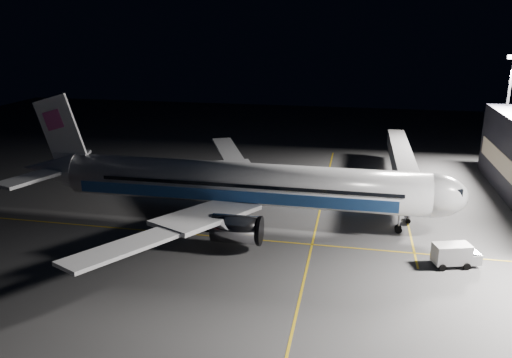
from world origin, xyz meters
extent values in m
plane|color=#4C4C4F|center=(0.00, 0.00, 0.00)|extent=(200.00, 200.00, 0.00)
cube|color=gold|center=(10.00, 0.00, 0.01)|extent=(0.25, 80.00, 0.01)
cube|color=gold|center=(0.00, -6.00, 0.01)|extent=(70.00, 0.25, 0.01)
cube|color=gold|center=(22.00, 10.00, 0.01)|extent=(0.25, 40.00, 0.01)
cylinder|color=silver|center=(0.00, 0.00, 5.30)|extent=(48.00, 5.60, 5.60)
ellipsoid|color=silver|center=(24.00, 0.00, 5.30)|extent=(8.96, 5.60, 5.60)
cube|color=black|center=(26.30, 0.00, 6.30)|extent=(2.20, 3.40, 0.90)
cone|color=silver|center=(-28.50, 0.00, 5.60)|extent=(9.00, 5.49, 5.49)
cube|color=#22509E|center=(-1.00, 2.78, 4.40)|extent=(42.24, 0.25, 1.50)
cube|color=#22509E|center=(-1.00, -2.78, 4.40)|extent=(42.24, 0.25, 1.50)
cube|color=silver|center=(-2.50, 8.00, 3.70)|extent=(11.36, 15.23, 1.53)
cube|color=silver|center=(-2.50, -8.00, 3.70)|extent=(11.36, 15.23, 1.53)
cube|color=silver|center=(-7.50, 20.50, 4.57)|extent=(8.57, 13.22, 1.31)
cube|color=silver|center=(-7.50, -20.50, 4.57)|extent=(8.57, 13.22, 1.31)
cube|color=silver|center=(-28.00, 5.20, 5.90)|extent=(6.20, 9.67, 0.45)
cube|color=silver|center=(-28.00, -5.20, 5.90)|extent=(6.20, 9.67, 0.45)
cube|color=white|center=(-26.20, 0.00, 11.50)|extent=(7.53, 0.40, 10.28)
cube|color=#DB4AA0|center=(-27.00, 0.00, 12.90)|extent=(3.22, 0.55, 3.22)
cylinder|color=#B7B7BF|center=(1.20, 9.00, 2.55)|extent=(5.60, 3.40, 3.40)
cylinder|color=#B7B7BF|center=(1.20, -9.00, 2.55)|extent=(5.60, 3.40, 3.40)
cylinder|color=#9999A0|center=(20.50, 0.00, 1.25)|extent=(0.26, 0.26, 2.50)
cylinder|color=black|center=(20.50, 0.00, 0.45)|extent=(0.90, 0.70, 0.90)
cylinder|color=#9999A0|center=(-3.00, 4.30, 1.25)|extent=(0.26, 0.26, 2.50)
cylinder|color=#9999A0|center=(-3.00, -4.30, 1.25)|extent=(0.26, 0.26, 2.50)
cylinder|color=black|center=(-3.00, 4.30, 0.55)|extent=(1.10, 1.60, 1.10)
cylinder|color=black|center=(-3.00, -4.30, 0.55)|extent=(1.10, 1.60, 1.10)
cube|color=brown|center=(36.95, 14.00, 5.00)|extent=(0.15, 36.00, 3.00)
cube|color=#B2B2B7|center=(22.00, 20.05, 4.60)|extent=(3.00, 33.90, 2.80)
cube|color=#B2B2B7|center=(22.00, 4.20, 4.60)|extent=(3.60, 3.20, 3.40)
cylinder|color=#9999A0|center=(22.00, 4.20, 1.55)|extent=(0.70, 0.70, 3.10)
cylinder|color=black|center=(22.00, 3.30, 0.35)|extent=(0.70, 0.30, 0.70)
cylinder|color=black|center=(22.00, 5.10, 0.35)|extent=(0.70, 0.30, 0.70)
cylinder|color=#59595E|center=(40.00, 32.00, 10.00)|extent=(0.44, 0.44, 20.00)
cube|color=silver|center=(25.55, -8.56, 1.53)|extent=(4.37, 3.07, 2.18)
cube|color=silver|center=(27.81, -7.86, 0.94)|extent=(2.07, 2.27, 1.19)
cube|color=black|center=(27.81, -7.86, 1.43)|extent=(1.63, 1.96, 0.49)
cylinder|color=black|center=(26.56, -7.16, 0.40)|extent=(0.83, 0.47, 0.79)
cylinder|color=black|center=(27.18, -9.14, 0.40)|extent=(0.83, 0.47, 0.79)
cylinder|color=black|center=(23.91, -7.98, 0.40)|extent=(0.83, 0.47, 0.79)
cylinder|color=black|center=(24.53, -9.97, 0.40)|extent=(0.83, 0.47, 0.79)
cube|color=black|center=(0.62, 19.65, 0.78)|extent=(2.87, 2.26, 1.15)
cube|color=black|center=(0.62, 19.65, 1.51)|extent=(1.32, 1.32, 0.63)
sphere|color=#FFF2CC|center=(0.38, 18.72, 0.78)|extent=(0.27, 0.27, 0.27)
sphere|color=#FFF2CC|center=(1.37, 19.04, 0.78)|extent=(0.27, 0.27, 0.27)
cylinder|color=black|center=(1.24, 20.79, 0.31)|extent=(0.67, 0.41, 0.63)
cylinder|color=black|center=(1.79, 19.10, 0.31)|extent=(0.67, 0.41, 0.63)
cylinder|color=black|center=(-0.55, 20.20, 0.31)|extent=(0.67, 0.41, 0.63)
cylinder|color=black|center=(0.00, 18.52, 0.31)|extent=(0.67, 0.41, 0.63)
cone|color=#DA5F09|center=(-2.54, 10.49, 0.30)|extent=(0.39, 0.39, 0.59)
cone|color=#DA5F09|center=(6.00, 14.00, 0.27)|extent=(0.36, 0.36, 0.55)
cone|color=#DA5F09|center=(-8.00, 14.00, 0.27)|extent=(0.36, 0.36, 0.54)
camera|label=1|loc=(14.42, -61.79, 25.78)|focal=35.00mm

